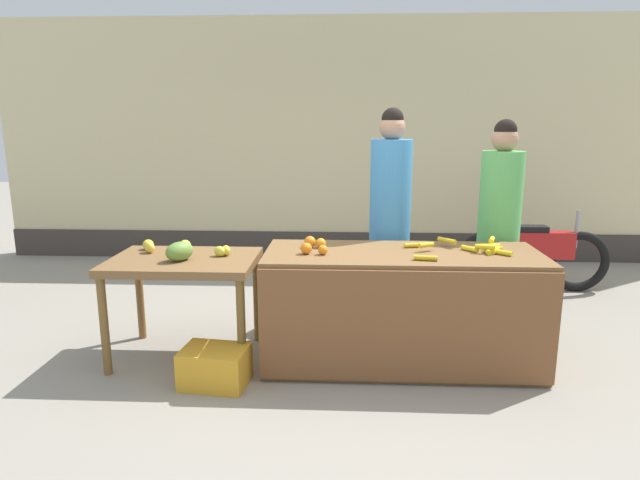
{
  "coord_description": "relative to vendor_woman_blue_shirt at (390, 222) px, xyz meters",
  "views": [
    {
      "loc": [
        -0.09,
        -3.81,
        1.76
      ],
      "look_at": [
        -0.28,
        0.15,
        0.89
      ],
      "focal_mm": 30.21,
      "sensor_mm": 36.0,
      "label": 1
    }
  ],
  "objects": [
    {
      "name": "vendor_woman_blue_shirt",
      "position": [
        0.0,
        0.0,
        0.0
      ],
      "size": [
        0.34,
        0.34,
        1.88
      ],
      "color": "#33333D",
      "rests_on": "ground"
    },
    {
      "name": "ground_plane",
      "position": [
        -0.28,
        -0.64,
        -0.95
      ],
      "size": [
        24.0,
        24.0,
        0.0
      ],
      "primitive_type": "plane",
      "color": "gray"
    },
    {
      "name": "parked_motorcycle",
      "position": [
        1.61,
        1.17,
        -0.55
      ],
      "size": [
        1.6,
        0.18,
        0.88
      ],
      "color": "black",
      "rests_on": "ground"
    },
    {
      "name": "vendor_woman_green_shirt",
      "position": [
        0.9,
        -0.02,
        -0.05
      ],
      "size": [
        0.34,
        0.34,
        1.79
      ],
      "color": "#33333D",
      "rests_on": "ground"
    },
    {
      "name": "market_wall_back",
      "position": [
        -0.28,
        2.55,
        0.54
      ],
      "size": [
        9.1,
        0.23,
        3.04
      ],
      "color": "beige",
      "rests_on": "ground"
    },
    {
      "name": "orange_pile",
      "position": [
        -0.6,
        -0.62,
        -0.07
      ],
      "size": [
        0.2,
        0.3,
        0.09
      ],
      "color": "orange",
      "rests_on": "fruit_stall_counter"
    },
    {
      "name": "side_table_wooden",
      "position": [
        -1.57,
        -0.64,
        -0.27
      ],
      "size": [
        1.07,
        0.77,
        0.78
      ],
      "color": "brown",
      "rests_on": "ground"
    },
    {
      "name": "produce_crate",
      "position": [
        -1.25,
        -1.08,
        -0.82
      ],
      "size": [
        0.48,
        0.37,
        0.26
      ],
      "primitive_type": "cube",
      "rotation": [
        0.0,
        0.0,
        -0.12
      ],
      "color": "gold",
      "rests_on": "ground"
    },
    {
      "name": "mango_papaya_pile",
      "position": [
        -1.59,
        -0.62,
        -0.11
      ],
      "size": [
        0.77,
        0.53,
        0.14
      ],
      "color": "#D3D13F",
      "rests_on": "side_table_wooden"
    },
    {
      "name": "produce_sack",
      "position": [
        -0.78,
        0.03,
        -0.66
      ],
      "size": [
        0.4,
        0.44,
        0.59
      ],
      "primitive_type": "ellipsoid",
      "rotation": [
        0.0,
        0.0,
        1.25
      ],
      "color": "maroon",
      "rests_on": "ground"
    },
    {
      "name": "banana_bunch_pile",
      "position": [
        0.54,
        -0.58,
        -0.08
      ],
      "size": [
        0.74,
        0.56,
        0.07
      ],
      "color": "gold",
      "rests_on": "fruit_stall_counter"
    },
    {
      "name": "fruit_stall_counter",
      "position": [
        0.05,
        -0.65,
        -0.53
      ],
      "size": [
        2.0,
        0.8,
        0.84
      ],
      "color": "brown",
      "rests_on": "ground"
    }
  ]
}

